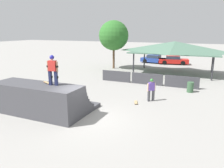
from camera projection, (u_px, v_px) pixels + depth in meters
ground_plane at (85, 119)px, 12.51m from camera, size 160.00×160.00×0.00m
quarter_pipe_ramp at (41, 99)px, 13.46m from camera, size 5.75×3.72×1.85m
skater_on_deck at (53, 68)px, 12.48m from camera, size 0.76×0.29×1.75m
skateboard_on_deck at (48, 83)px, 13.09m from camera, size 0.82×0.51×0.09m
bystander_walking at (151, 88)px, 15.50m from camera, size 0.56×0.50×1.65m
skateboard_on_ground at (136, 102)px, 15.24m from camera, size 0.44×0.78×0.09m
barrier_fence at (147, 79)px, 20.43m from camera, size 9.20×0.12×1.05m
pavilion_shelter at (175, 47)px, 25.06m from camera, size 9.80×5.41×3.74m
tree_beside_pavilion at (114, 36)px, 28.19m from camera, size 3.83×3.83×6.22m
trash_bin at (190, 87)px, 17.89m from camera, size 0.52×0.52×0.85m
parked_car_blue at (154, 59)px, 33.84m from camera, size 4.21×2.20×1.27m
parked_car_red at (173, 60)px, 32.65m from camera, size 4.52×2.52×1.27m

